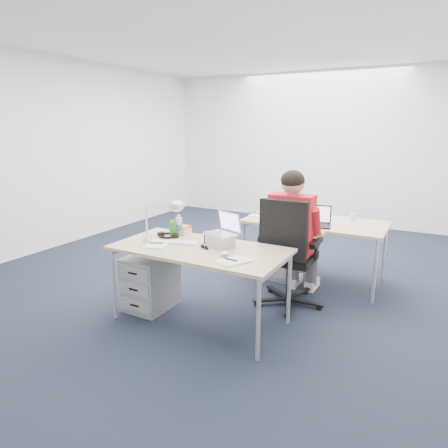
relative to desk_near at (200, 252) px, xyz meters
The scene contains 24 objects.
floor 1.30m from the desk_near, 102.04° to the left, with size 7.00×7.00×0.00m, color black.
room 1.51m from the desk_near, 102.04° to the left, with size 6.02×7.02×2.80m.
desk_near is the anchor object (origin of this frame).
desk_far 1.66m from the desk_near, 67.63° to the left, with size 1.60×0.80×0.73m.
office_chair 1.01m from the desk_near, 50.23° to the left, with size 0.74×0.74×1.14m.
seated_person 1.10m from the desk_near, 56.70° to the left, with size 0.44×0.76×1.38m.
drawer_pedestal_near 0.73m from the desk_near, behind, with size 0.40×0.50×0.55m, color gray.
drawer_pedestal_far 1.56m from the desk_near, 81.54° to the left, with size 0.40×0.50×0.55m, color gray.
silver_laptop 0.28m from the desk_near, 45.64° to the left, with size 0.28×0.22×0.30m, color silver, non-canonical shape.
wireless_keyboard 0.22m from the desk_near, behind, with size 0.29×0.12×0.01m, color white.
computer_mouse 0.33m from the desk_near, 16.25° to the right, with size 0.06×0.10×0.04m, color white.
headphones 0.50m from the desk_near, 161.60° to the left, with size 0.24×0.19×0.04m, color black, non-canonical shape.
can_koozie 0.17m from the desk_near, 85.97° to the left, with size 0.07×0.07×0.12m, color #121539.
water_bottle 0.52m from the desk_near, 146.74° to the left, with size 0.07×0.07×0.21m, color silver.
bear_figurine 0.51m from the desk_near, 155.16° to the left, with size 0.09×0.07×0.17m, color #226C1C, non-canonical shape.
book_stack 0.54m from the desk_near, 143.33° to the left, with size 0.19×0.14×0.08m, color silver.
cordless_phone 0.56m from the desk_near, 143.82° to the left, with size 0.04×0.03×0.15m, color black.
papers_left 0.41m from the desk_near, 163.95° to the right, with size 0.19×0.28×0.01m, color #F9FF93.
papers_right 0.49m from the desk_near, 23.89° to the right, with size 0.19×0.27×0.01m, color #F9FF93.
sunglasses 0.08m from the desk_near, 12.27° to the right, with size 0.10×0.05×0.02m, color black, non-canonical shape.
desk_lamp 0.50m from the desk_near, behind, with size 0.40×0.14×0.45m, color silver, non-canonical shape.
dark_laptop 1.47m from the desk_near, 61.32° to the left, with size 0.33×0.32×0.24m, color black, non-canonical shape.
far_cup 2.03m from the desk_near, 60.08° to the left, with size 0.06×0.06×0.09m, color white.
far_papers 1.54m from the desk_near, 91.63° to the left, with size 0.23×0.33×0.01m, color white.
Camera 1 is at (2.10, -4.03, 1.82)m, focal length 32.00 mm.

